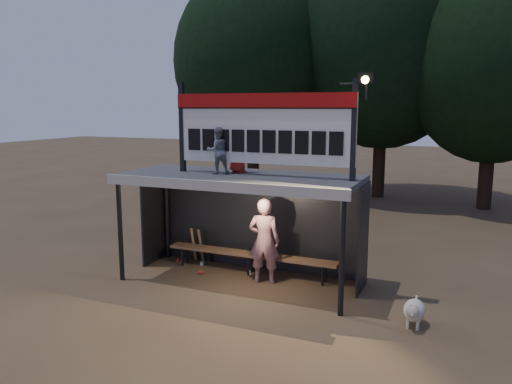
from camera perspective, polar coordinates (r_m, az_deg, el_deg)
ground at (r=10.89m, az=-1.82°, el=-10.16°), size 80.00×80.00×0.00m
player at (r=10.56m, az=0.93°, el=-5.59°), size 0.74×0.55×1.83m
child_a at (r=10.39m, az=-4.35°, el=4.73°), size 0.60×0.58×0.97m
child_b at (r=10.57m, az=-2.09°, el=5.03°), size 0.61×0.56×1.04m
dugout_shelter at (r=10.62m, az=-1.32°, el=-0.35°), size 5.10×2.08×2.32m
scoreboard_assembly at (r=10.01m, az=0.98°, el=7.55°), size 4.10×0.27×1.99m
bench at (r=11.23m, az=-0.65°, el=-7.21°), size 4.00×0.35×0.48m
tree_left at (r=21.08m, az=-0.34°, el=14.69°), size 6.46×6.46×9.27m
tree_mid at (r=21.19m, az=14.42°, el=16.13°), size 7.22×7.22×10.36m
tree_right at (r=19.85m, az=25.62°, el=13.11°), size 6.08×6.08×8.72m
dog at (r=9.13m, az=17.61°, el=-12.79°), size 0.36×0.81×0.49m
bats at (r=12.07m, az=-6.32°, el=-6.07°), size 0.48×0.33×0.84m
litter at (r=11.83m, az=-6.19°, el=-8.37°), size 2.05×0.69×0.08m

